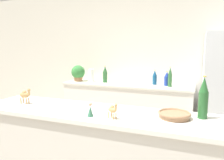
{
  "coord_description": "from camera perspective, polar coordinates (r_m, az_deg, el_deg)",
  "views": [
    {
      "loc": [
        0.82,
        -1.19,
        1.49
      ],
      "look_at": [
        -0.18,
        1.42,
        1.08
      ],
      "focal_mm": 35.0,
      "sensor_mm": 36.0,
      "label": 1
    }
  ],
  "objects": [
    {
      "name": "camel_figurine",
      "position": [
        1.67,
        0.16,
        -7.69
      ],
      "size": [
        0.1,
        0.08,
        0.13
      ],
      "color": "tan",
      "rests_on": "bar_counter"
    },
    {
      "name": "back_bottle_3",
      "position": [
        3.91,
        -1.83,
        1.43
      ],
      "size": [
        0.08,
        0.08,
        0.3
      ],
      "color": "#2D6033",
      "rests_on": "back_counter"
    },
    {
      "name": "back_counter",
      "position": [
        3.9,
        3.88,
        -7.34
      ],
      "size": [
        2.22,
        0.63,
        0.89
      ],
      "color": "silver",
      "rests_on": "ground_plane"
    },
    {
      "name": "wise_man_figurine_crimson",
      "position": [
        1.74,
        -5.7,
        -7.89
      ],
      "size": [
        0.05,
        0.05,
        0.12
      ],
      "color": "#33664C",
      "rests_on": "bar_counter"
    },
    {
      "name": "wine_bottle",
      "position": [
        1.8,
        22.75,
        -4.42
      ],
      "size": [
        0.07,
        0.07,
        0.33
      ],
      "color": "#235628",
      "rests_on": "bar_counter"
    },
    {
      "name": "back_bottle_1",
      "position": [
        3.74,
        11.09,
        0.62
      ],
      "size": [
        0.07,
        0.07,
        0.25
      ],
      "color": "navy",
      "rests_on": "back_counter"
    },
    {
      "name": "camel_figurine_second",
      "position": [
        2.28,
        -21.78,
        -3.59
      ],
      "size": [
        0.12,
        0.06,
        0.15
      ],
      "color": "#A87F4C",
      "rests_on": "bar_counter"
    },
    {
      "name": "back_bottle_0",
      "position": [
        3.58,
        14.91,
        0.7
      ],
      "size": [
        0.07,
        0.07,
        0.32
      ],
      "color": "#2D6033",
      "rests_on": "back_counter"
    },
    {
      "name": "wall_back",
      "position": [
        4.01,
        9.27,
        5.07
      ],
      "size": [
        8.0,
        0.06,
        2.55
      ],
      "color": "silver",
      "rests_on": "ground_plane"
    },
    {
      "name": "back_bottle_2",
      "position": [
        3.67,
        14.11,
        0.3
      ],
      "size": [
        0.08,
        0.08,
        0.24
      ],
      "color": "navy",
      "rests_on": "back_counter"
    },
    {
      "name": "paper_towel_roll",
      "position": [
        4.03,
        -5.43,
        1.23
      ],
      "size": [
        0.1,
        0.1,
        0.23
      ],
      "color": "white",
      "rests_on": "back_counter"
    },
    {
      "name": "fruit_bowl",
      "position": [
        1.77,
        15.95,
        -8.69
      ],
      "size": [
        0.25,
        0.25,
        0.05
      ],
      "color": "#8C6647",
      "rests_on": "bar_counter"
    },
    {
      "name": "potted_plant",
      "position": [
        4.12,
        -8.82,
        1.88
      ],
      "size": [
        0.25,
        0.25,
        0.29
      ],
      "color": "#9E6B47",
      "rests_on": "back_counter"
    }
  ]
}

